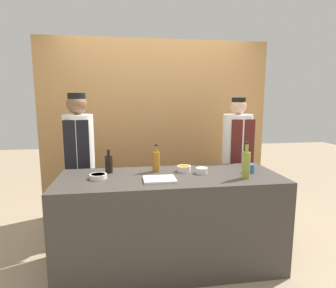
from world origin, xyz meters
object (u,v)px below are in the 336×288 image
cutting_board (159,179)px  bottle_oil (246,164)px  chef_left (80,161)px  cup_blue (250,168)px  sauce_bowl_red (202,170)px  sauce_bowl_yellow (98,176)px  bottle_soy (109,164)px  sauce_bowl_orange (184,168)px  chef_right (236,159)px  bottle_amber (156,161)px

cutting_board → bottle_oil: bottle_oil is taller
chef_left → bottle_oil: bearing=-28.4°
cutting_board → bottle_oil: 0.80m
bottle_oil → cup_blue: bearing=55.7°
cutting_board → chef_left: size_ratio=0.17×
cutting_board → cup_blue: size_ratio=3.24×
sauce_bowl_red → cutting_board: (-0.44, -0.17, -0.02)m
cutting_board → sauce_bowl_red: bearing=21.6°
sauce_bowl_yellow → bottle_soy: bottle_soy is taller
cutting_board → bottle_soy: size_ratio=1.21×
sauce_bowl_red → bottle_oil: (0.36, -0.22, 0.10)m
sauce_bowl_orange → chef_right: chef_right is taller
bottle_oil → chef_right: 0.92m
bottle_soy → sauce_bowl_yellow: bearing=-113.9°
chef_left → sauce_bowl_yellow: bearing=-68.5°
sauce_bowl_red → bottle_oil: 0.43m
sauce_bowl_yellow → bottle_oil: bearing=-8.0°
sauce_bowl_yellow → sauce_bowl_red: bearing=1.8°
sauce_bowl_yellow → sauce_bowl_orange: sauce_bowl_orange is taller
cutting_board → chef_left: 1.16m
sauce_bowl_yellow → bottle_soy: bearing=66.1°
sauce_bowl_yellow → sauce_bowl_orange: bearing=9.0°
sauce_bowl_yellow → chef_right: 1.75m
sauce_bowl_red → sauce_bowl_yellow: size_ratio=0.72×
cutting_board → bottle_soy: 0.58m
sauce_bowl_red → sauce_bowl_yellow: bearing=-178.2°
sauce_bowl_red → chef_left: bearing=152.5°
cup_blue → chef_right: (0.14, 0.69, -0.06)m
sauce_bowl_yellow → chef_right: chef_right is taller
sauce_bowl_red → bottle_soy: size_ratio=0.48×
sauce_bowl_red → bottle_soy: bearing=169.7°
sauce_bowl_orange → cup_blue: size_ratio=1.56×
cutting_board → bottle_soy: bearing=143.9°
sauce_bowl_red → bottle_oil: bearing=-31.6°
cutting_board → chef_right: chef_right is taller
chef_right → chef_left: bearing=180.0°
cup_blue → bottle_oil: bearing=-124.3°
sauce_bowl_yellow → bottle_soy: size_ratio=0.67×
bottle_oil → chef_left: size_ratio=0.20×
bottle_soy → bottle_amber: size_ratio=0.85×
sauce_bowl_yellow → chef_left: chef_left is taller
sauce_bowl_red → sauce_bowl_yellow: (-0.98, -0.03, -0.01)m
chef_left → chef_right: bearing=-0.0°
sauce_bowl_yellow → cup_blue: size_ratio=1.78×
sauce_bowl_yellow → cutting_board: 0.57m
bottle_oil → bottle_soy: bearing=163.0°
sauce_bowl_red → chef_right: 0.90m
bottle_oil → bottle_amber: 0.87m
sauce_bowl_red → cup_blue: 0.48m
bottle_soy → bottle_amber: bearing=-2.8°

